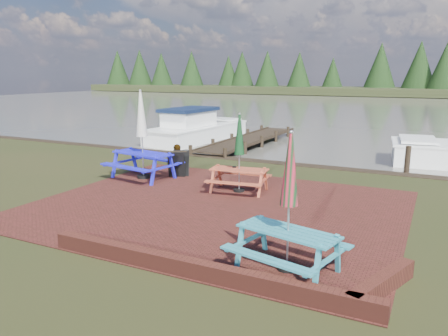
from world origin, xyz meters
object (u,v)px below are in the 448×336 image
picnic_table_teal (288,224)px  picnic_table_blue (142,148)px  boat_jetty (196,130)px  picnic_table_red (239,165)px  person (177,144)px  jetty (249,140)px  chalkboard (179,164)px

picnic_table_teal → picnic_table_blue: bearing=158.4°
boat_jetty → picnic_table_red: bearing=-49.3°
picnic_table_teal → picnic_table_red: size_ratio=1.07×
picnic_table_teal → person: size_ratio=1.49×
boat_jetty → person: 7.48m
jetty → person: person is taller
boat_jetty → person: person is taller
picnic_table_red → picnic_table_blue: bearing=169.8°
picnic_table_red → jetty: picnic_table_red is taller
picnic_table_teal → jetty: 14.38m
jetty → boat_jetty: size_ratio=1.33×
picnic_table_teal → chalkboard: (-5.35, 5.05, -0.40)m
picnic_table_red → chalkboard: size_ratio=2.60×
picnic_table_blue → chalkboard: picnic_table_blue is taller
person → picnic_table_red: bearing=129.0°
picnic_table_blue → chalkboard: 1.25m
jetty → picnic_table_red: bearing=-68.5°
picnic_table_blue → jetty: 8.60m
person → jetty: bearing=-109.0°
chalkboard → picnic_table_blue: bearing=-166.4°
picnic_table_teal → person: bearing=147.7°
picnic_table_blue → boat_jetty: picnic_table_blue is taller
jetty → picnic_table_blue: bearing=-90.1°
chalkboard → jetty: size_ratio=0.09×
boat_jetty → person: bearing=-60.9°
jetty → person: bearing=-90.5°
boat_jetty → picnic_table_blue: bearing=-66.0°
chalkboard → jetty: chalkboard is taller
picnic_table_blue → chalkboard: size_ratio=3.27×
boat_jetty → jetty: bearing=-1.1°
picnic_table_red → picnic_table_blue: picnic_table_blue is taller
chalkboard → jetty: bearing=74.0°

